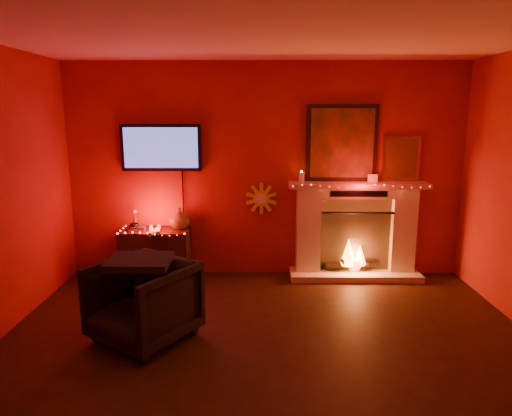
# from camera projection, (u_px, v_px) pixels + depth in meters

# --- Properties ---
(room) EXTENTS (5.00, 5.00, 5.00)m
(room) POSITION_uv_depth(u_px,v_px,m) (269.00, 214.00, 3.33)
(room) COLOR black
(room) RESTS_ON ground
(floor) EXTENTS (5.00, 5.00, 0.00)m
(floor) POSITION_uv_depth(u_px,v_px,m) (268.00, 380.00, 3.60)
(floor) COLOR black
(floor) RESTS_ON ground
(fireplace) EXTENTS (1.72, 0.40, 2.18)m
(fireplace) POSITION_uv_depth(u_px,v_px,m) (355.00, 221.00, 5.79)
(fireplace) COLOR beige
(fireplace) RESTS_ON floor
(tv) EXTENTS (1.00, 0.07, 1.24)m
(tv) POSITION_uv_depth(u_px,v_px,m) (161.00, 148.00, 5.68)
(tv) COLOR black
(tv) RESTS_ON room
(sunburst_clock) EXTENTS (0.40, 0.03, 0.40)m
(sunburst_clock) POSITION_uv_depth(u_px,v_px,m) (261.00, 199.00, 5.83)
(sunburst_clock) COLOR yellow
(sunburst_clock) RESTS_ON room
(console_table) EXTENTS (0.85, 0.56, 0.91)m
(console_table) POSITION_uv_depth(u_px,v_px,m) (157.00, 251.00, 5.76)
(console_table) COLOR black
(console_table) RESTS_ON floor
(armchair) EXTENTS (1.12, 1.12, 0.75)m
(armchair) POSITION_uv_depth(u_px,v_px,m) (143.00, 302.00, 4.18)
(armchair) COLOR black
(armchair) RESTS_ON floor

